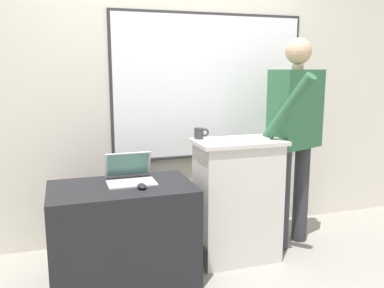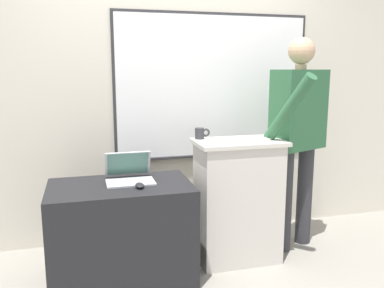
# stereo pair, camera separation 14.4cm
# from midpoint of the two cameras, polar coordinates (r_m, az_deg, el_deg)

# --- Properties ---
(back_wall) EXTENTS (6.40, 0.17, 2.80)m
(back_wall) POSITION_cam_midpoint_polar(r_m,az_deg,el_deg) (3.61, -1.97, 8.81)
(back_wall) COLOR beige
(back_wall) RESTS_ON ground_plane
(lectern_podium) EXTENTS (0.68, 0.41, 0.97)m
(lectern_podium) POSITION_cam_midpoint_polar(r_m,az_deg,el_deg) (3.24, 7.72, -7.89)
(lectern_podium) COLOR beige
(lectern_podium) RESTS_ON ground_plane
(side_desk) EXTENTS (0.99, 0.61, 0.71)m
(side_desk) POSITION_cam_midpoint_polar(r_m,az_deg,el_deg) (3.00, -8.47, -12.16)
(side_desk) COLOR black
(side_desk) RESTS_ON ground_plane
(person_presenter) EXTENTS (0.65, 0.69, 1.75)m
(person_presenter) POSITION_cam_midpoint_polar(r_m,az_deg,el_deg) (3.44, 15.86, 2.17)
(person_presenter) COLOR #333338
(person_presenter) RESTS_ON ground_plane
(laptop) EXTENTS (0.34, 0.30, 0.20)m
(laptop) POSITION_cam_midpoint_polar(r_m,az_deg,el_deg) (2.98, -7.46, -3.92)
(laptop) COLOR #B7BABF
(laptop) RESTS_ON side_desk
(wireless_keyboard) EXTENTS (0.41, 0.13, 0.02)m
(wireless_keyboard) POSITION_cam_midpoint_polar(r_m,az_deg,el_deg) (3.07, 8.32, 0.52)
(wireless_keyboard) COLOR beige
(wireless_keyboard) RESTS_ON lectern_podium
(computer_mouse_by_laptop) EXTENTS (0.06, 0.10, 0.03)m
(computer_mouse_by_laptop) POSITION_cam_midpoint_polar(r_m,az_deg,el_deg) (2.79, -5.88, -5.83)
(computer_mouse_by_laptop) COLOR black
(computer_mouse_by_laptop) RESTS_ON side_desk
(coffee_mug) EXTENTS (0.12, 0.07, 0.09)m
(coffee_mug) POSITION_cam_midpoint_polar(r_m,az_deg,el_deg) (3.15, 2.48, 1.51)
(coffee_mug) COLOR #333338
(coffee_mug) RESTS_ON lectern_podium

